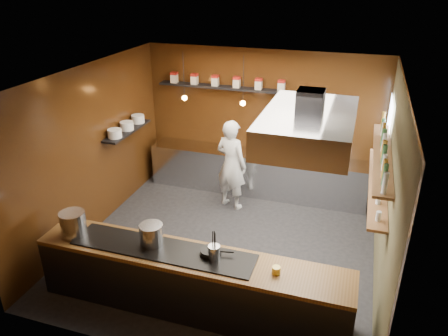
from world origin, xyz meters
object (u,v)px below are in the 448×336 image
at_px(espresso_machine, 333,155).
at_px(chef, 231,165).
at_px(extractor_hood, 308,126).
at_px(stockpot_large, 73,223).
at_px(stockpot_small, 151,235).

relative_size(espresso_machine, chef, 0.21).
xyz_separation_m(extractor_hood, chef, (-1.64, 1.81, -1.59)).
height_order(stockpot_large, chef, chef).
bearing_deg(stockpot_small, stockpot_large, -174.29).
bearing_deg(espresso_machine, chef, -145.97).
bearing_deg(extractor_hood, espresso_machine, 84.41).
xyz_separation_m(extractor_hood, stockpot_large, (-3.06, -1.26, -1.39)).
xyz_separation_m(stockpot_large, stockpot_small, (1.18, 0.12, -0.02)).
relative_size(stockpot_small, espresso_machine, 0.86).
relative_size(extractor_hood, espresso_machine, 5.23).
distance_m(espresso_machine, chef, 2.01).
relative_size(extractor_hood, stockpot_small, 6.11).
bearing_deg(chef, extractor_hood, 150.05).
bearing_deg(stockpot_small, espresso_machine, 59.65).
height_order(stockpot_large, espresso_machine, stockpot_large).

